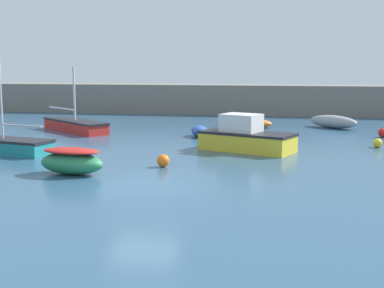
% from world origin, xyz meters
% --- Properties ---
extents(ground_plane, '(120.00, 120.00, 0.20)m').
position_xyz_m(ground_plane, '(0.00, 0.00, -0.10)').
color(ground_plane, '#2D5170').
extents(harbor_breakwater, '(63.06, 3.30, 2.53)m').
position_xyz_m(harbor_breakwater, '(0.00, 28.41, 1.26)').
color(harbor_breakwater, slate).
rests_on(harbor_breakwater, ground_plane).
extents(fishing_dinghy_green, '(2.32, 1.42, 0.56)m').
position_xyz_m(fishing_dinghy_green, '(2.83, 18.60, 0.28)').
color(fishing_dinghy_green, orange).
rests_on(fishing_dinghy_green, ground_plane).
extents(dinghy_near_pier, '(1.62, 2.21, 0.66)m').
position_xyz_m(dinghy_near_pier, '(-0.20, 13.27, 0.33)').
color(dinghy_near_pier, '#2D56B7').
rests_on(dinghy_near_pier, ground_plane).
extents(sailboat_short_mast, '(5.61, 4.92, 4.14)m').
position_xyz_m(sailboat_short_mast, '(-8.47, 14.24, 0.40)').
color(sailboat_short_mast, red).
rests_on(sailboat_short_mast, ground_plane).
extents(motorboat_grey_hull, '(5.09, 3.63, 1.84)m').
position_xyz_m(motorboat_grey_hull, '(2.93, 8.51, 0.68)').
color(motorboat_grey_hull, yellow).
rests_on(motorboat_grey_hull, ground_plane).
extents(rowboat_with_red_cover, '(2.87, 1.74, 1.05)m').
position_xyz_m(rowboat_with_red_cover, '(-3.36, 1.55, 0.53)').
color(rowboat_with_red_cover, '#287A4C').
rests_on(rowboat_with_red_cover, ground_plane).
extents(open_tender_yellow, '(3.55, 3.05, 0.87)m').
position_xyz_m(open_tender_yellow, '(8.00, 19.17, 0.44)').
color(open_tender_yellow, gray).
rests_on(open_tender_yellow, ground_plane).
extents(sailboat_tall_mast, '(5.31, 2.65, 6.76)m').
position_xyz_m(sailboat_tall_mast, '(-8.63, 5.69, 0.40)').
color(sailboat_tall_mast, teal).
rests_on(sailboat_tall_mast, ground_plane).
extents(mooring_buoy_orange, '(0.54, 0.54, 0.54)m').
position_xyz_m(mooring_buoy_orange, '(-0.16, 3.66, 0.27)').
color(mooring_buoy_orange, orange).
rests_on(mooring_buoy_orange, ground_plane).
extents(mooring_buoy_yellow, '(0.48, 0.48, 0.48)m').
position_xyz_m(mooring_buoy_yellow, '(9.61, 10.78, 0.24)').
color(mooring_buoy_yellow, yellow).
rests_on(mooring_buoy_yellow, ground_plane).
extents(mooring_buoy_red, '(0.55, 0.55, 0.55)m').
position_xyz_m(mooring_buoy_red, '(10.54, 14.89, 0.27)').
color(mooring_buoy_red, red).
rests_on(mooring_buoy_red, ground_plane).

